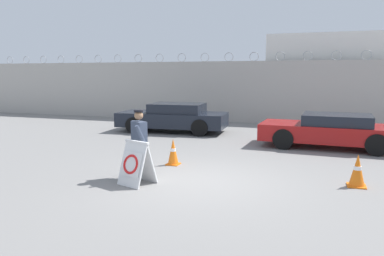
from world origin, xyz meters
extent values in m
plane|color=gray|center=(0.00, 0.00, 0.00)|extent=(90.00, 90.00, 0.00)
cube|color=#ADA8A0|center=(0.00, 11.15, 1.58)|extent=(36.00, 0.30, 3.16)
torus|color=gray|center=(-16.30, 11.15, 3.38)|extent=(0.47, 0.03, 0.47)
torus|color=gray|center=(-14.99, 11.15, 3.38)|extent=(0.47, 0.03, 0.47)
torus|color=gray|center=(-13.69, 11.15, 3.38)|extent=(0.47, 0.03, 0.47)
torus|color=gray|center=(-12.39, 11.15, 3.38)|extent=(0.47, 0.03, 0.47)
torus|color=gray|center=(-11.08, 11.15, 3.38)|extent=(0.47, 0.03, 0.47)
torus|color=gray|center=(-9.78, 11.15, 3.38)|extent=(0.47, 0.03, 0.47)
torus|color=gray|center=(-8.47, 11.15, 3.38)|extent=(0.47, 0.03, 0.47)
torus|color=gray|center=(-7.17, 11.15, 3.38)|extent=(0.47, 0.03, 0.47)
torus|color=gray|center=(-5.87, 11.15, 3.38)|extent=(0.47, 0.03, 0.47)
torus|color=gray|center=(-4.56, 11.15, 3.38)|extent=(0.47, 0.03, 0.47)
torus|color=gray|center=(-3.26, 11.15, 3.38)|extent=(0.47, 0.03, 0.47)
torus|color=gray|center=(-1.96, 11.15, 3.38)|extent=(0.47, 0.03, 0.47)
torus|color=gray|center=(-0.65, 11.15, 3.38)|extent=(0.47, 0.03, 0.47)
torus|color=gray|center=(0.65, 11.15, 3.38)|extent=(0.47, 0.03, 0.47)
torus|color=gray|center=(1.96, 11.15, 3.38)|extent=(0.47, 0.03, 0.47)
torus|color=gray|center=(3.26, 11.15, 3.38)|extent=(0.47, 0.03, 0.47)
torus|color=gray|center=(4.56, 11.15, 3.38)|extent=(0.47, 0.03, 0.47)
cube|color=silver|center=(3.34, 15.86, 2.28)|extent=(7.04, 7.81, 4.57)
cube|color=white|center=(-1.38, -0.76, 0.48)|extent=(0.75, 0.55, 0.97)
cube|color=white|center=(-1.28, -0.46, 0.48)|extent=(0.75, 0.55, 0.97)
cube|color=white|center=(-1.33, -0.61, 0.98)|extent=(0.70, 0.29, 0.05)
cube|color=white|center=(-1.39, -0.80, 0.50)|extent=(0.59, 0.36, 0.54)
torus|color=red|center=(-1.39, -0.81, 0.50)|extent=(0.49, 0.33, 0.44)
cylinder|color=#514C42|center=(-1.58, -0.10, 0.39)|extent=(0.15, 0.15, 0.78)
cylinder|color=#514C42|center=(-1.43, -0.20, 0.39)|extent=(0.15, 0.15, 0.78)
cube|color=#384256|center=(-1.50, -0.15, 1.09)|extent=(0.46, 0.40, 0.60)
sphere|color=#936B4C|center=(-1.50, -0.15, 1.53)|extent=(0.21, 0.21, 0.21)
cylinder|color=#384256|center=(-1.72, -0.01, 1.10)|extent=(0.09, 0.09, 0.57)
cylinder|color=#384256|center=(-1.34, -0.37, 1.07)|extent=(0.25, 0.32, 0.56)
cylinder|color=black|center=(-1.50, -0.15, 1.64)|extent=(0.22, 0.22, 0.05)
cube|color=orange|center=(3.45, 0.78, 0.01)|extent=(0.40, 0.40, 0.03)
cone|color=orange|center=(3.45, 0.78, 0.38)|extent=(0.34, 0.34, 0.71)
cylinder|color=white|center=(3.45, 0.78, 0.42)|extent=(0.17, 0.17, 0.10)
cube|color=orange|center=(-1.23, 1.36, 0.01)|extent=(0.35, 0.35, 0.03)
cone|color=orange|center=(-1.23, 1.36, 0.38)|extent=(0.30, 0.30, 0.70)
cylinder|color=white|center=(-1.23, 1.36, 0.42)|extent=(0.15, 0.15, 0.10)
cylinder|color=black|center=(-4.85, 5.98, 0.35)|extent=(0.71, 0.24, 0.70)
cylinder|color=black|center=(-4.95, 7.69, 0.35)|extent=(0.71, 0.24, 0.70)
cylinder|color=black|center=(-1.96, 6.15, 0.35)|extent=(0.71, 0.24, 0.70)
cylinder|color=black|center=(-2.06, 7.86, 0.35)|extent=(0.71, 0.24, 0.70)
cube|color=black|center=(-3.46, 6.92, 0.55)|extent=(4.77, 2.10, 0.61)
cube|color=black|center=(-3.23, 6.93, 1.05)|extent=(2.33, 1.77, 0.40)
cylinder|color=black|center=(1.48, 4.54, 0.35)|extent=(0.70, 0.24, 0.69)
cylinder|color=black|center=(1.57, 6.27, 0.35)|extent=(0.70, 0.24, 0.69)
cylinder|color=black|center=(4.31, 4.39, 0.35)|extent=(0.70, 0.24, 0.69)
cylinder|color=black|center=(4.40, 6.13, 0.35)|extent=(0.70, 0.24, 0.69)
cube|color=maroon|center=(2.94, 5.33, 0.52)|extent=(4.66, 2.08, 0.56)
cube|color=black|center=(3.17, 5.32, 0.98)|extent=(2.27, 1.77, 0.36)
camera|label=1|loc=(2.54, -8.14, 2.52)|focal=35.00mm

